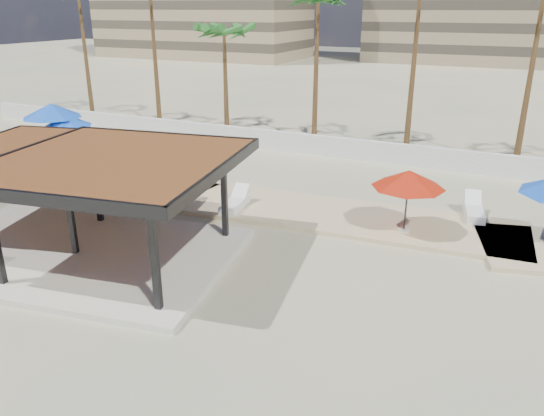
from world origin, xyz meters
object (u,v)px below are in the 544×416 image
Objects in this scene: pavilion_central at (119,201)px; lounger_b at (474,211)px; pavilion_west at (47,180)px; umbrella_c at (409,179)px; lounger_a at (235,204)px; umbrella_a at (67,121)px.

pavilion_central reaches higher than lounger_b.
pavilion_west is 13.77m from umbrella_c.
umbrella_c reaches higher than lounger_a.
umbrella_c is (19.63, -2.80, 0.05)m from umbrella_a.
lounger_a is at bearing -175.53° from umbrella_c.
lounger_a is (12.55, -3.35, -1.86)m from umbrella_a.
pavilion_west is 7.46m from lounger_a.
pavilion_central reaches higher than umbrella_c.
umbrella_a is 21.96m from lounger_b.
pavilion_central is 2.54× the size of umbrella_a.
pavilion_west is 2.53× the size of umbrella_c.
pavilion_central is 2.73× the size of umbrella_c.
umbrella_a is 13.12m from lounger_a.
umbrella_a is 1.07× the size of umbrella_c.
lounger_b is (15.05, 7.92, -1.59)m from pavilion_west.
pavilion_central is at bearing -142.19° from umbrella_c.
umbrella_c is 1.41× the size of lounger_b.
pavilion_central is 14.03m from lounger_b.
lounger_b is (2.25, 2.85, -1.90)m from umbrella_c.
umbrella_c is at bearing -93.66° from lounger_a.
pavilion_west is at bearing -158.36° from umbrella_c.
lounger_b reaches higher than lounger_a.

